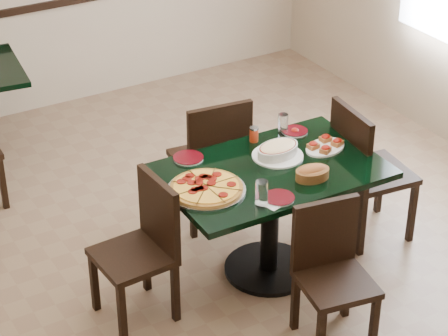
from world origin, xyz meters
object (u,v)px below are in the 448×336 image
chair_far (213,155)px  pepperoni_pizza (206,188)px  bruschetta_platter (325,145)px  bread_basket (312,173)px  chair_left (144,242)px  main_table (271,194)px  lasagna_casserole (278,150)px  chair_right (363,166)px  chair_near (331,266)px

chair_far → pepperoni_pizza: size_ratio=2.09×
bruschetta_platter → bread_basket: bearing=-152.4°
chair_left → chair_far: bearing=124.0°
chair_left → main_table: bearing=83.9°
chair_far → chair_left: bearing=43.6°
chair_left → lasagna_casserole: chair_left is taller
pepperoni_pizza → bruschetta_platter: bearing=3.9°
bread_basket → bruschetta_platter: bread_basket is taller
pepperoni_pizza → lasagna_casserole: bearing=12.3°
main_table → chair_far: 0.65m
chair_right → chair_left: bearing=95.7°
main_table → chair_near: size_ratio=1.59×
chair_near → chair_left: (-0.80, 0.70, 0.03)m
main_table → chair_right: (0.73, 0.03, -0.03)m
pepperoni_pizza → bread_basket: bread_basket is taller
bread_basket → bruschetta_platter: size_ratio=0.68×
lasagna_casserole → bruschetta_platter: lasagna_casserole is taller
main_table → pepperoni_pizza: pepperoni_pizza is taller
lasagna_casserole → bread_basket: (0.03, -0.32, -0.01)m
bruschetta_platter → pepperoni_pizza: bearing=169.1°
chair_far → bruschetta_platter: 0.79m
lasagna_casserole → chair_left: bearing=174.7°
pepperoni_pizza → lasagna_casserole: (0.57, 0.12, 0.03)m
chair_far → lasagna_casserole: bearing=110.4°
main_table → bruschetta_platter: size_ratio=4.03×
main_table → chair_near: chair_near is taller
main_table → chair_left: bearing=178.1°
main_table → lasagna_casserole: size_ratio=4.23×
chair_left → bruschetta_platter: (1.24, -0.01, 0.29)m
chair_right → chair_near: bearing=138.2°
main_table → lasagna_casserole: 0.27m
chair_far → chair_left: 1.01m
chair_near → bruschetta_platter: 0.88m
chair_right → lasagna_casserole: size_ratio=3.06×
chair_far → chair_right: (0.76, -0.62, 0.01)m
chair_near → chair_right: size_ratio=0.87×
bruschetta_platter → chair_left: bearing=164.8°
chair_near → pepperoni_pizza: chair_near is taller
main_table → chair_near: bearing=-91.2°
pepperoni_pizza → lasagna_casserole: lasagna_casserole is taller
chair_far → lasagna_casserole: 0.63m
chair_far → bread_basket: size_ratio=4.23×
chair_near → chair_right: chair_right is taller
bread_basket → main_table: bearing=129.3°
main_table → bruschetta_platter: 0.47m
chair_far → chair_near: chair_far is taller
bread_basket → bruschetta_platter: 0.38m
lasagna_casserole → bruschetta_platter: bearing=-20.4°
main_table → bread_basket: bread_basket is taller
chair_left → lasagna_casserole: size_ratio=2.79×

